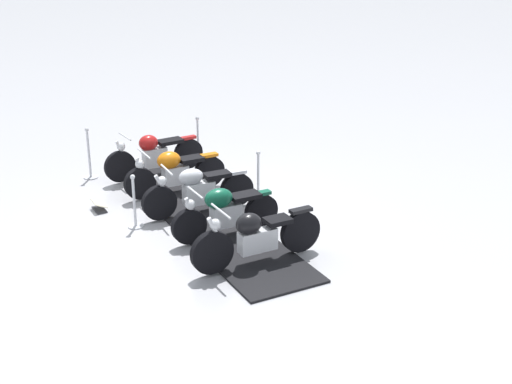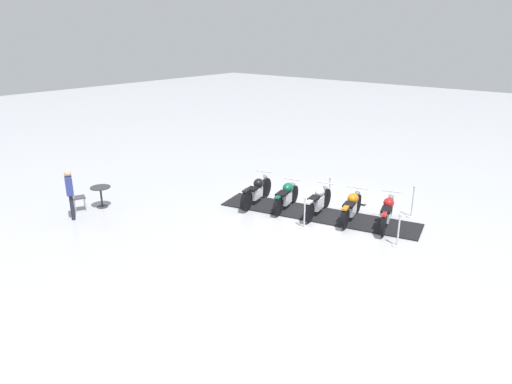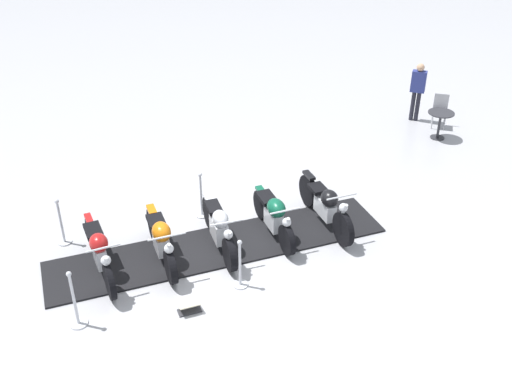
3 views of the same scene
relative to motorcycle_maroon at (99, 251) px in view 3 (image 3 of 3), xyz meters
name	(u,v)px [view 3 (image 3 of 3)]	position (x,y,z in m)	size (l,w,h in m)	color
ground_plane	(220,247)	(2.28, 0.55, -0.53)	(80.00, 80.00, 0.00)	#B2B2B7
display_platform	(220,246)	(2.28, 0.55, -0.51)	(6.89, 1.40, 0.04)	black
motorcycle_maroon	(99,251)	(0.00, 0.00, 0.00)	(0.87, 2.22, 0.99)	black
motorcycle_copper	(161,239)	(1.14, 0.26, -0.02)	(0.79, 2.13, 0.95)	black
motorcycle_chrome	(219,228)	(2.28, 0.53, -0.03)	(0.70, 2.21, 0.96)	black
motorcycle_forest	(274,215)	(3.42, 0.78, -0.01)	(0.74, 2.02, 0.93)	black
motorcycle_black	(326,205)	(4.57, 1.04, -0.01)	(0.81, 2.31, 1.04)	black
stanchion_right_mid	(240,270)	(2.56, -0.69, -0.17)	(0.29, 0.29, 1.02)	silver
stanchion_left_front	(62,227)	(-0.86, 1.14, -0.15)	(0.29, 0.29, 1.04)	silver
stanchion_left_mid	(201,201)	(1.99, 1.79, -0.16)	(0.31, 0.31, 1.07)	silver
stanchion_right_front	(76,307)	(-0.29, -1.34, -0.15)	(0.32, 0.32, 1.13)	silver
info_placard	(189,308)	(1.60, -1.28, -0.46)	(0.44, 0.32, 0.20)	#333338
cafe_table	(440,119)	(8.65, 4.84, 0.04)	(0.70, 0.70, 0.76)	#2D2D33
cafe_chair_near_table	(440,108)	(8.97, 5.60, 0.02)	(0.52, 0.52, 0.94)	#B7B7BC
bystander_person	(418,87)	(8.42, 6.10, 0.50)	(0.46, 0.38, 1.71)	#23232D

